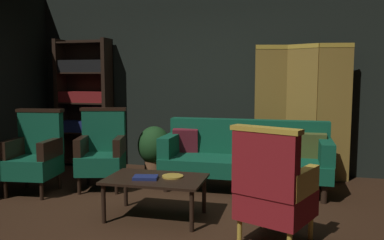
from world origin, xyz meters
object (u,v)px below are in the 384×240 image
(velvet_couch, at_px, (245,154))
(brass_tray, at_px, (173,176))
(folding_screen, at_px, (301,110))
(armchair_wing_right, at_px, (35,154))
(armchair_gilt_accent, at_px, (273,189))
(bookshelf, at_px, (85,100))
(armchair_wing_left, at_px, (102,151))
(book_navy_cloth, at_px, (146,178))
(potted_plant, at_px, (154,149))
(coffee_table, at_px, (156,182))

(velvet_couch, xyz_separation_m, brass_tray, (-0.61, -1.24, -0.02))
(folding_screen, height_order, armchair_wing_right, folding_screen)
(folding_screen, relative_size, armchair_gilt_accent, 1.83)
(armchair_gilt_accent, bearing_deg, bookshelf, 142.26)
(armchair_wing_left, height_order, book_navy_cloth, armchair_wing_left)
(bookshelf, distance_m, potted_plant, 1.66)
(bookshelf, distance_m, book_navy_cloth, 2.89)
(armchair_wing_left, xyz_separation_m, potted_plant, (0.52, 0.57, -0.06))
(coffee_table, distance_m, book_navy_cloth, 0.12)
(bookshelf, relative_size, armchair_wing_right, 1.97)
(coffee_table, bearing_deg, folding_screen, 53.84)
(armchair_wing_right, height_order, book_navy_cloth, armchair_wing_right)
(armchair_wing_left, bearing_deg, brass_tray, -33.97)
(armchair_gilt_accent, distance_m, book_navy_cloth, 1.31)
(folding_screen, bearing_deg, coffee_table, -126.16)
(velvet_couch, relative_size, coffee_table, 2.12)
(folding_screen, bearing_deg, armchair_wing_right, -154.90)
(velvet_couch, distance_m, armchair_gilt_accent, 1.73)
(potted_plant, xyz_separation_m, brass_tray, (0.69, -1.38, -0.01))
(armchair_wing_right, distance_m, book_navy_cloth, 1.78)
(folding_screen, distance_m, armchair_gilt_accent, 2.44)
(bookshelf, height_order, book_navy_cloth, bookshelf)
(coffee_table, height_order, armchair_gilt_accent, armchair_gilt_accent)
(bookshelf, relative_size, armchair_gilt_accent, 1.97)
(coffee_table, distance_m, brass_tray, 0.18)
(bookshelf, height_order, potted_plant, bookshelf)
(book_navy_cloth, bearing_deg, armchair_wing_right, 161.35)
(velvet_couch, height_order, book_navy_cloth, velvet_couch)
(coffee_table, bearing_deg, brass_tray, 22.99)
(coffee_table, height_order, armchair_wing_left, armchair_wing_left)
(coffee_table, bearing_deg, book_navy_cloth, -139.08)
(folding_screen, height_order, armchair_wing_left, folding_screen)
(folding_screen, xyz_separation_m, armchair_wing_right, (-3.23, -1.51, -0.50))
(velvet_couch, height_order, coffee_table, velvet_couch)
(book_navy_cloth, bearing_deg, bookshelf, 131.04)
(armchair_gilt_accent, bearing_deg, velvet_couch, 104.20)
(folding_screen, relative_size, velvet_couch, 0.90)
(bookshelf, bearing_deg, coffee_table, -46.78)
(potted_plant, bearing_deg, brass_tray, -63.49)
(armchair_wing_left, relative_size, armchair_wing_right, 1.00)
(velvet_couch, bearing_deg, folding_screen, 45.05)
(coffee_table, xyz_separation_m, armchair_wing_left, (-1.04, 0.88, 0.12))
(velvet_couch, bearing_deg, potted_plant, 173.99)
(coffee_table, bearing_deg, armchair_wing_right, 164.25)
(coffee_table, relative_size, armchair_gilt_accent, 0.96)
(armchair_wing_right, relative_size, brass_tray, 4.72)
(armchair_wing_left, bearing_deg, book_navy_cloth, -44.68)
(potted_plant, distance_m, book_navy_cloth, 1.58)
(folding_screen, xyz_separation_m, coffee_table, (-1.47, -2.01, -0.61))
(armchair_wing_left, xyz_separation_m, brass_tray, (1.21, -0.81, -0.06))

